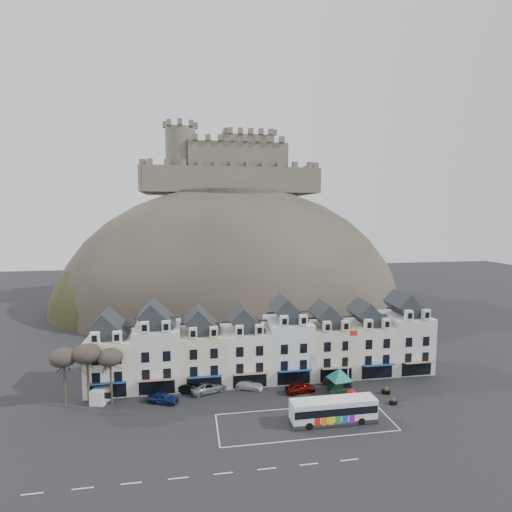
{
  "coord_description": "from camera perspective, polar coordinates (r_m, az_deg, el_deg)",
  "views": [
    {
      "loc": [
        -11.95,
        -44.89,
        26.32
      ],
      "look_at": [
        -0.46,
        24.0,
        18.77
      ],
      "focal_mm": 28.0,
      "sensor_mm": 36.0,
      "label": 1
    }
  ],
  "objects": [
    {
      "name": "ground",
      "position": [
        53.39,
        5.15,
        -23.39
      ],
      "size": [
        300.0,
        300.0,
        0.0
      ],
      "primitive_type": "plane",
      "color": "black",
      "rests_on": "ground"
    },
    {
      "name": "coach_bay_markings",
      "position": [
        54.92,
        6.98,
        -22.51
      ],
      "size": [
        22.0,
        7.5,
        0.01
      ],
      "primitive_type": "cube",
      "color": "silver",
      "rests_on": "ground"
    },
    {
      "name": "townhouse_terrace",
      "position": [
        65.52,
        1.72,
        -12.55
      ],
      "size": [
        54.4,
        9.35,
        11.8
      ],
      "color": "white",
      "rests_on": "ground"
    },
    {
      "name": "castle_hill",
      "position": [
        117.57,
        -2.8,
        -6.72
      ],
      "size": [
        100.0,
        76.0,
        68.0
      ],
      "color": "#322C26",
      "rests_on": "ground"
    },
    {
      "name": "castle",
      "position": [
        122.26,
        -3.65,
        12.67
      ],
      "size": [
        50.2,
        22.2,
        22.0
      ],
      "color": "#61584A",
      "rests_on": "ground"
    },
    {
      "name": "tree_left_far",
      "position": [
        61.12,
        -25.81,
        -12.99
      ],
      "size": [
        3.61,
        3.61,
        8.24
      ],
      "color": "#393124",
      "rests_on": "ground"
    },
    {
      "name": "tree_left_mid",
      "position": [
        60.25,
        -23.02,
        -12.8
      ],
      "size": [
        3.78,
        3.78,
        8.64
      ],
      "color": "#393124",
      "rests_on": "ground"
    },
    {
      "name": "tree_left_near",
      "position": [
        59.84,
        -20.12,
        -13.5
      ],
      "size": [
        3.43,
        3.43,
        7.84
      ],
      "color": "#393124",
      "rests_on": "ground"
    },
    {
      "name": "bus",
      "position": [
        54.63,
        10.98,
        -20.73
      ],
      "size": [
        10.92,
        2.58,
        3.08
      ],
      "rotation": [
        0.0,
        0.0,
        0.0
      ],
      "color": "#262628",
      "rests_on": "ground"
    },
    {
      "name": "bus_shelter",
      "position": [
        61.76,
        11.85,
        -16.18
      ],
      "size": [
        5.96,
        5.96,
        3.82
      ],
      "rotation": [
        0.0,
        0.0,
        0.15
      ],
      "color": "black",
      "rests_on": "ground"
    },
    {
      "name": "red_buoy",
      "position": [
        60.62,
        13.46,
        -18.76
      ],
      "size": [
        1.47,
        1.47,
        1.82
      ],
      "rotation": [
        0.0,
        0.0,
        0.14
      ],
      "color": "black",
      "rests_on": "ground"
    },
    {
      "name": "flagpole",
      "position": [
        63.27,
        13.18,
        -13.49
      ],
      "size": [
        1.31,
        0.28,
        9.12
      ],
      "rotation": [
        0.0,
        0.0,
        -0.15
      ],
      "color": "silver",
      "rests_on": "ground"
    },
    {
      "name": "white_van",
      "position": [
        63.5,
        -20.97,
        -17.74
      ],
      "size": [
        2.94,
        4.75,
        2.02
      ],
      "rotation": [
        0.0,
        0.0,
        -0.25
      ],
      "color": "white",
      "rests_on": "ground"
    },
    {
      "name": "planter_west",
      "position": [
        64.31,
        18.05,
        -17.79
      ],
      "size": [
        1.19,
        0.77,
        1.1
      ],
      "rotation": [
        0.0,
        0.0,
        -0.21
      ],
      "color": "black",
      "rests_on": "ground"
    },
    {
      "name": "planter_east",
      "position": [
        61.56,
        19.01,
        -19.0
      ],
      "size": [
        1.07,
        0.69,
        0.99
      ],
      "rotation": [
        0.0,
        0.0,
        0.2
      ],
      "color": "black",
      "rests_on": "ground"
    },
    {
      "name": "car_navy",
      "position": [
        60.25,
        -13.15,
        -19.13
      ],
      "size": [
        4.64,
        3.21,
        1.47
      ],
      "primitive_type": "imported",
      "rotation": [
        0.0,
        0.0,
        1.19
      ],
      "color": "#0E1C47",
      "rests_on": "ground"
    },
    {
      "name": "car_black",
      "position": [
        62.38,
        -9.08,
        -18.13
      ],
      "size": [
        4.68,
        3.06,
        1.46
      ],
      "primitive_type": "imported",
      "rotation": [
        0.0,
        0.0,
        1.19
      ],
      "color": "black",
      "rests_on": "ground"
    },
    {
      "name": "car_silver",
      "position": [
        62.41,
        -6.82,
        -18.04
      ],
      "size": [
        5.96,
        4.25,
        1.53
      ],
      "primitive_type": "imported",
      "rotation": [
        0.0,
        0.0,
        1.92
      ],
      "color": "gray",
      "rests_on": "ground"
    },
    {
      "name": "car_white",
      "position": [
        62.96,
        -1.12,
        -17.87
      ],
      "size": [
        5.01,
        3.59,
        1.35
      ],
      "primitive_type": "imported",
      "rotation": [
        0.0,
        0.0,
        1.16
      ],
      "color": "silver",
      "rests_on": "ground"
    },
    {
      "name": "car_maroon",
      "position": [
        62.11,
        6.32,
        -18.17
      ],
      "size": [
        4.65,
        2.39,
        1.52
      ],
      "primitive_type": "imported",
      "rotation": [
        0.0,
        0.0,
        1.71
      ],
      "color": "#4D0804",
      "rests_on": "ground"
    },
    {
      "name": "car_charcoal",
      "position": [
        65.26,
        11.52,
        -17.07
      ],
      "size": [
        4.52,
        3.05,
        1.41
      ],
      "primitive_type": "imported",
      "rotation": [
        0.0,
        0.0,
        1.17
      ],
      "color": "black",
      "rests_on": "ground"
    }
  ]
}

